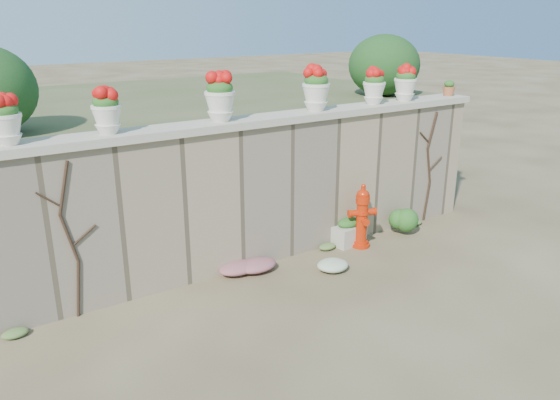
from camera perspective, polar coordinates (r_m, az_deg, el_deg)
ground at (r=6.83m, az=6.10°, el=-11.28°), size 80.00×80.00×0.00m
stone_wall at (r=7.78m, az=-2.03°, el=0.67°), size 8.00×0.40×2.00m
wall_cap at (r=7.52m, az=-2.12°, el=8.30°), size 8.10×0.52×0.10m
raised_fill at (r=10.55m, az=-11.15°, el=5.14°), size 9.00×6.00×2.00m
back_shrub_right at (r=10.47m, az=10.81°, el=13.67°), size 1.30×1.30×1.10m
vine_left at (r=6.67m, az=-21.04°, el=-3.82°), size 0.60×0.04×1.91m
vine_right at (r=9.64m, az=15.33°, el=3.50°), size 0.60×0.04×1.91m
fire_hydrant at (r=8.43m, az=8.56°, el=-1.65°), size 0.44×0.31×1.01m
planter_box at (r=8.60m, az=7.20°, el=-3.32°), size 0.56×0.37×0.44m
green_shrub at (r=9.16m, az=12.92°, el=-1.69°), size 0.61×0.55×0.58m
magenta_clump at (r=7.66m, az=-3.75°, el=-6.82°), size 0.82×0.54×0.22m
white_flowers at (r=7.71m, az=4.93°, el=-6.78°), size 0.55×0.44×0.20m
urn_pot_0 at (r=6.45m, az=-26.80°, el=7.45°), size 0.34×0.34×0.53m
urn_pot_1 at (r=6.65m, az=-17.68°, el=8.85°), size 0.34×0.34×0.54m
urn_pot_2 at (r=7.18m, az=-6.30°, el=10.61°), size 0.40×0.40×0.62m
urn_pot_3 at (r=7.99m, az=3.79°, el=11.50°), size 0.40×0.40×0.63m
urn_pot_4 at (r=8.71m, az=9.81°, el=11.60°), size 0.35×0.35×0.55m
urn_pot_5 at (r=9.18m, az=12.96°, el=11.82°), size 0.36×0.36×0.57m
terracotta_pot at (r=9.98m, az=17.23°, el=11.03°), size 0.21×0.21×0.25m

